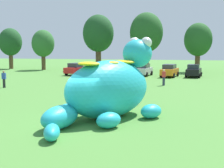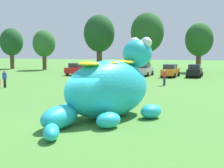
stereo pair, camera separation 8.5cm
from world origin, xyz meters
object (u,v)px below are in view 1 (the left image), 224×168
at_px(car_red, 76,69).
at_px(spectator_mid_field, 164,77).
at_px(car_blue, 97,69).
at_px(car_black, 194,71).
at_px(car_white, 122,70).
at_px(car_orange, 170,71).
at_px(giant_inflatable_creature, 109,88).
at_px(spectator_by_cars, 4,79).
at_px(car_silver, 143,70).

height_order(car_red, spectator_mid_field, car_red).
xyz_separation_m(car_blue, car_black, (13.38, 0.48, 0.00)).
height_order(car_white, car_orange, same).
distance_m(giant_inflatable_creature, car_black, 26.47).
relative_size(car_red, spectator_by_cars, 2.56).
bearing_deg(car_white, spectator_mid_field, -57.82).
height_order(car_silver, spectator_by_cars, car_silver).
bearing_deg(car_red, car_blue, -6.65).
xyz_separation_m(car_red, car_silver, (9.71, 0.43, 0.00)).
bearing_deg(car_orange, spectator_by_cars, -137.71).
distance_m(giant_inflatable_creature, car_blue, 26.28).
distance_m(car_silver, spectator_mid_field, 10.80).
xyz_separation_m(car_blue, spectator_mid_field, (9.78, -9.50, -0.01)).
relative_size(car_blue, car_black, 1.00).
relative_size(giant_inflatable_creature, car_blue, 2.09).
height_order(spectator_mid_field, spectator_by_cars, same).
xyz_separation_m(giant_inflatable_creature, car_white, (-3.70, 25.68, -0.86)).
height_order(giant_inflatable_creature, car_white, giant_inflatable_creature).
bearing_deg(car_black, car_orange, -170.89).
relative_size(giant_inflatable_creature, car_orange, 2.07).
xyz_separation_m(giant_inflatable_creature, car_silver, (-0.69, 26.05, -0.86)).
distance_m(car_red, car_white, 6.70).
height_order(car_blue, car_silver, same).
distance_m(car_blue, spectator_by_cars, 15.67).
distance_m(car_orange, car_black, 3.24).
xyz_separation_m(car_black, spectator_mid_field, (-3.61, -9.98, -0.01)).
relative_size(car_black, spectator_mid_field, 2.52).
relative_size(car_silver, spectator_by_cars, 2.53).
height_order(car_red, car_blue, same).
relative_size(car_red, spectator_mid_field, 2.56).
bearing_deg(spectator_mid_field, car_black, 70.13).
bearing_deg(car_blue, car_white, 7.01).
height_order(car_white, car_silver, same).
xyz_separation_m(car_orange, car_black, (3.20, 0.51, 0.00)).
distance_m(car_red, car_silver, 9.72).
height_order(car_red, spectator_by_cars, car_red).
distance_m(car_red, spectator_by_cars, 15.16).
bearing_deg(car_orange, car_black, 9.11).
height_order(car_red, car_silver, same).
distance_m(giant_inflatable_creature, spectator_by_cars, 16.86).
bearing_deg(car_red, spectator_by_cars, -99.94).
relative_size(spectator_mid_field, spectator_by_cars, 1.00).
height_order(car_red, car_orange, same).
xyz_separation_m(spectator_mid_field, spectator_by_cars, (-15.57, -5.06, 0.00)).
xyz_separation_m(car_silver, car_black, (6.84, -0.32, 0.00)).
bearing_deg(car_silver, spectator_mid_field, -72.55).
bearing_deg(car_blue, car_orange, -0.21).
height_order(car_silver, car_black, same).
distance_m(car_blue, car_white, 3.55).
relative_size(giant_inflatable_creature, spectator_by_cars, 5.27).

